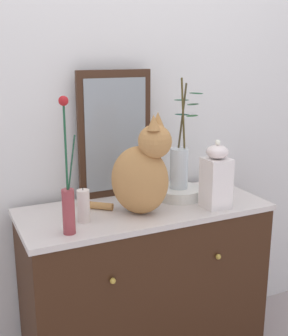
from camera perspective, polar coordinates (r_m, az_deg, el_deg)
name	(u,v)px	position (r m, az deg, el deg)	size (l,w,h in m)	color
wall_back	(117,101)	(2.15, -3.50, 8.69)	(4.40, 0.08, 2.60)	silver
sideboard	(144,292)	(2.16, 0.00, -15.81)	(1.11, 0.48, 0.86)	#361D0F
mirror_leaning	(115,135)	(2.06, -3.78, 4.35)	(0.36, 0.03, 0.59)	#3C2416
cat_sitting	(142,173)	(1.84, -0.22, -0.60)	(0.38, 0.34, 0.43)	#B37D46
vase_slim_green	(68,198)	(1.67, -9.82, -3.89)	(0.06, 0.05, 0.52)	#93363C
bowl_porcelain	(179,193)	(2.09, 4.50, -3.22)	(0.22, 0.22, 0.05)	silver
vase_glass_clear	(180,163)	(2.05, 4.65, 0.60)	(0.13, 0.16, 0.51)	silver
jar_lidded_porcelain	(216,177)	(1.96, 9.35, -1.21)	(0.11, 0.11, 0.31)	white
candle_pillar	(83,206)	(1.80, -7.86, -4.91)	(0.05, 0.05, 0.15)	beige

